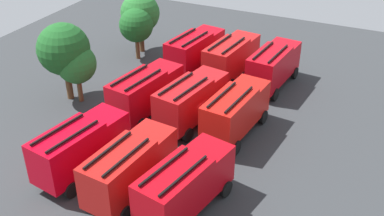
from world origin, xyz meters
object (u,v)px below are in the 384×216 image
at_px(fire_truck_6, 81,146).
at_px(tree_0, 64,49).
at_px(tree_3, 140,13).
at_px(fire_truck_3, 130,166).
at_px(traffic_cone_0, 170,59).
at_px(firefighter_0, 151,197).
at_px(traffic_cone_1, 118,102).
at_px(tree_2, 136,25).
at_px(fire_truck_5, 231,57).
at_px(tree_1, 76,64).
at_px(fire_truck_1, 236,110).
at_px(fire_truck_8, 195,50).
at_px(fire_truck_0, 185,184).
at_px(fire_truck_4, 191,99).
at_px(fire_truck_2, 274,65).
at_px(firefighter_2, 241,44).
at_px(fire_truck_7, 146,91).

height_order(fire_truck_6, tree_0, tree_0).
bearing_deg(tree_3, fire_truck_3, -151.10).
bearing_deg(tree_0, traffic_cone_0, -23.37).
bearing_deg(firefighter_0, traffic_cone_1, -91.60).
bearing_deg(traffic_cone_0, tree_2, 99.15).
relative_size(fire_truck_5, tree_1, 1.43).
bearing_deg(fire_truck_1, fire_truck_8, 46.12).
height_order(fire_truck_5, tree_1, tree_1).
relative_size(fire_truck_5, fire_truck_6, 0.99).
bearing_deg(fire_truck_3, traffic_cone_0, 26.24).
bearing_deg(fire_truck_0, fire_truck_4, 34.22).
bearing_deg(fire_truck_0, fire_truck_2, 10.99).
xyz_separation_m(fire_truck_0, traffic_cone_0, (18.76, 10.88, -1.80)).
bearing_deg(fire_truck_3, tree_3, 34.58).
xyz_separation_m(tree_1, tree_3, (11.52, 0.66, 0.69)).
bearing_deg(fire_truck_3, fire_truck_8, 17.98).
xyz_separation_m(fire_truck_2, fire_truck_6, (-17.59, 7.96, 0.00)).
bearing_deg(fire_truck_2, tree_1, 129.97).
relative_size(fire_truck_8, traffic_cone_1, 13.08).
bearing_deg(firefighter_0, fire_truck_0, 158.04).
xyz_separation_m(fire_truck_0, fire_truck_6, (0.49, 7.97, 0.00)).
xyz_separation_m(fire_truck_3, fire_truck_5, (18.12, 0.23, 0.00)).
xyz_separation_m(fire_truck_1, firefighter_0, (-9.99, 1.66, -1.12)).
xyz_separation_m(firefighter_2, tree_3, (-4.00, 9.68, 3.18)).
bearing_deg(fire_truck_4, tree_3, 54.80).
distance_m(fire_truck_0, fire_truck_5, 18.63).
relative_size(fire_truck_0, tree_3, 1.21).
height_order(fire_truck_0, firefighter_2, fire_truck_0).
height_order(fire_truck_1, tree_0, tree_0).
xyz_separation_m(fire_truck_0, fire_truck_8, (18.10, 7.79, 0.00)).
height_order(fire_truck_3, traffic_cone_1, fire_truck_3).
bearing_deg(firefighter_2, fire_truck_7, 67.85).
bearing_deg(fire_truck_3, tree_2, 35.59).
bearing_deg(traffic_cone_1, fire_truck_3, -142.56).
bearing_deg(traffic_cone_0, tree_1, 162.10).
relative_size(fire_truck_0, fire_truck_1, 1.02).
xyz_separation_m(fire_truck_4, firefighter_0, (-10.05, -2.04, -1.12)).
height_order(fire_truck_7, tree_2, tree_2).
bearing_deg(tree_3, traffic_cone_0, -107.01).
relative_size(fire_truck_1, fire_truck_2, 1.00).
height_order(fire_truck_2, tree_1, tree_1).
relative_size(fire_truck_5, traffic_cone_0, 10.38).
distance_m(fire_truck_6, traffic_cone_1, 9.30).
distance_m(fire_truck_8, traffic_cone_1, 9.64).
xyz_separation_m(fire_truck_7, tree_3, (10.99, 6.95, 2.04)).
xyz_separation_m(fire_truck_6, tree_3, (19.48, 6.89, 2.04)).
xyz_separation_m(traffic_cone_0, traffic_cone_1, (-9.61, -0.05, -0.07)).
distance_m(fire_truck_1, fire_truck_4, 3.71).
bearing_deg(traffic_cone_1, fire_truck_8, -18.71).
distance_m(fire_truck_3, tree_1, 13.40).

